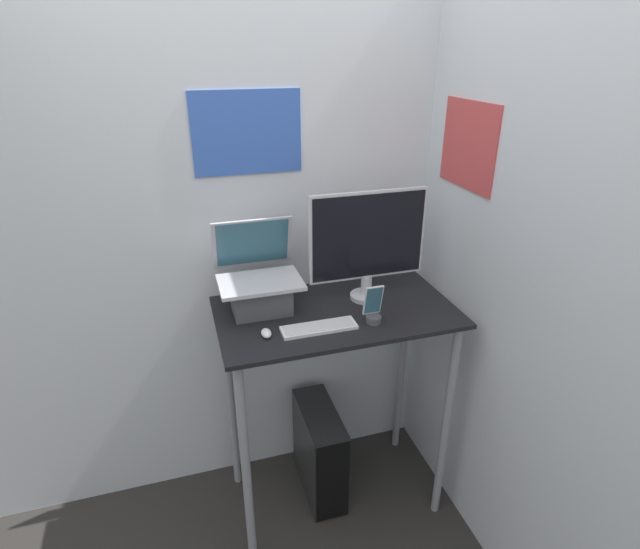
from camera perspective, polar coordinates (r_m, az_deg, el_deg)
ground_plane at (r=2.70m, az=3.69°, el=-28.12°), size 12.00×12.00×0.00m
wall_back at (r=2.42m, az=-0.94°, el=4.08°), size 6.00×0.06×2.60m
wall_side_right at (r=2.12m, az=20.08°, el=-0.57°), size 0.06×6.00×2.60m
desk at (r=2.28m, az=1.77°, el=-8.63°), size 1.03×0.58×1.11m
laptop at (r=2.14m, az=-6.90°, el=-1.51°), size 0.35×0.31×0.38m
monitor at (r=2.17m, az=5.50°, el=3.56°), size 0.53×0.14×0.50m
keyboard at (r=2.03m, az=-0.12°, el=-6.07°), size 0.31×0.09×0.02m
mouse at (r=1.99m, az=-6.17°, el=-6.68°), size 0.04×0.06×0.03m
cell_phone at (r=2.07m, az=6.12°, el=-4.11°), size 0.08×0.06×0.16m
computer_tower at (r=2.73m, az=-0.04°, el=-19.51°), size 0.17×0.44×0.50m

